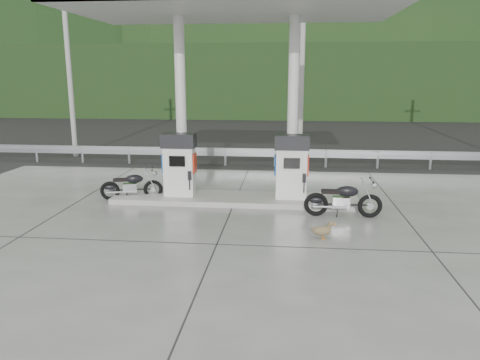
# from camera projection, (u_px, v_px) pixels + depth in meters

# --- Properties ---
(ground) EXTENTS (160.00, 160.00, 0.00)m
(ground) POSITION_uv_depth(u_px,v_px,m) (223.00, 230.00, 11.05)
(ground) COLOR black
(ground) RESTS_ON ground
(forecourt_apron) EXTENTS (18.00, 14.00, 0.02)m
(forecourt_apron) POSITION_uv_depth(u_px,v_px,m) (223.00, 230.00, 11.05)
(forecourt_apron) COLOR slate
(forecourt_apron) RESTS_ON ground
(pump_island) EXTENTS (7.00, 1.40, 0.15)m
(pump_island) POSITION_uv_depth(u_px,v_px,m) (235.00, 199.00, 13.45)
(pump_island) COLOR #9E9B93
(pump_island) RESTS_ON forecourt_apron
(gas_pump_left) EXTENTS (0.95, 0.55, 1.80)m
(gas_pump_left) POSITION_uv_depth(u_px,v_px,m) (179.00, 165.00, 13.39)
(gas_pump_left) COLOR silver
(gas_pump_left) RESTS_ON pump_island
(gas_pump_right) EXTENTS (0.95, 0.55, 1.80)m
(gas_pump_right) POSITION_uv_depth(u_px,v_px,m) (292.00, 167.00, 13.08)
(gas_pump_right) COLOR silver
(gas_pump_right) RESTS_ON pump_island
(canopy_column_left) EXTENTS (0.30, 0.30, 5.00)m
(canopy_column_left) POSITION_uv_depth(u_px,v_px,m) (181.00, 107.00, 13.43)
(canopy_column_left) COLOR silver
(canopy_column_left) RESTS_ON pump_island
(canopy_column_right) EXTENTS (0.30, 0.30, 5.00)m
(canopy_column_right) POSITION_uv_depth(u_px,v_px,m) (293.00, 108.00, 13.11)
(canopy_column_right) COLOR silver
(canopy_column_right) RESTS_ON pump_island
(canopy_roof) EXTENTS (8.50, 5.00, 0.40)m
(canopy_roof) POSITION_uv_depth(u_px,v_px,m) (234.00, 5.00, 12.29)
(canopy_roof) COLOR silver
(canopy_roof) RESTS_ON canopy_column_left
(guardrail) EXTENTS (26.00, 0.16, 1.42)m
(guardrail) POSITION_uv_depth(u_px,v_px,m) (250.00, 148.00, 18.65)
(guardrail) COLOR #9B9DA3
(guardrail) RESTS_ON ground
(road) EXTENTS (60.00, 7.00, 0.01)m
(road) POSITION_uv_depth(u_px,v_px,m) (256.00, 152.00, 22.21)
(road) COLOR black
(road) RESTS_ON ground
(utility_pole_a) EXTENTS (0.22, 0.22, 8.00)m
(utility_pole_a) POSITION_uv_depth(u_px,v_px,m) (69.00, 65.00, 20.17)
(utility_pole_a) COLOR gray
(utility_pole_a) RESTS_ON ground
(utility_pole_b) EXTENTS (0.22, 0.22, 8.00)m
(utility_pole_b) POSITION_uv_depth(u_px,v_px,m) (302.00, 64.00, 19.19)
(utility_pole_b) COLOR gray
(utility_pole_b) RESTS_ON ground
(tree_band) EXTENTS (80.00, 6.00, 6.00)m
(tree_band) POSITION_uv_depth(u_px,v_px,m) (271.00, 82.00, 39.49)
(tree_band) COLOR black
(tree_band) RESTS_ON ground
(forested_hills) EXTENTS (100.00, 40.00, 140.00)m
(forested_hills) POSITION_uv_depth(u_px,v_px,m) (278.00, 99.00, 69.27)
(forested_hills) COLOR black
(forested_hills) RESTS_ON ground
(motorcycle_left) EXTENTS (1.75, 0.92, 0.79)m
(motorcycle_left) POSITION_uv_depth(u_px,v_px,m) (132.00, 186.00, 13.63)
(motorcycle_left) COLOR black
(motorcycle_left) RESTS_ON forecourt_apron
(motorcycle_right) EXTENTS (1.85, 0.61, 0.87)m
(motorcycle_right) POSITION_uv_depth(u_px,v_px,m) (343.00, 200.00, 11.95)
(motorcycle_right) COLOR black
(motorcycle_right) RESTS_ON forecourt_apron
(duck) EXTENTS (0.49, 0.14, 0.36)m
(duck) POSITION_uv_depth(u_px,v_px,m) (322.00, 231.00, 10.38)
(duck) COLOR brown
(duck) RESTS_ON forecourt_apron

